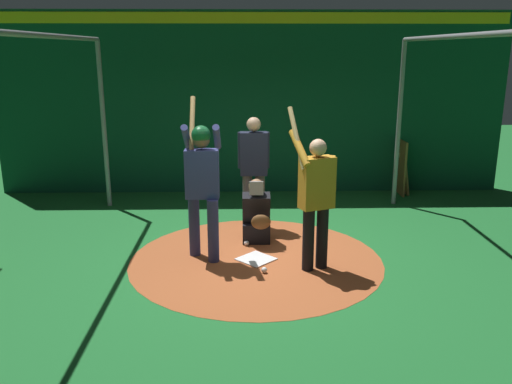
{
  "coord_description": "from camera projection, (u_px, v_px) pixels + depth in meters",
  "views": [
    {
      "loc": [
        6.6,
        -0.16,
        2.74
      ],
      "look_at": [
        0.0,
        0.0,
        0.95
      ],
      "focal_mm": 36.88,
      "sensor_mm": 36.0,
      "label": 1
    }
  ],
  "objects": [
    {
      "name": "baseball_1",
      "position": [
        264.0,
        270.0,
        6.66
      ],
      "size": [
        0.07,
        0.07,
        0.07
      ],
      "primitive_type": "sphere",
      "color": "white",
      "rests_on": "dirt_circle"
    },
    {
      "name": "back_wall",
      "position": [
        251.0,
        103.0,
        10.15
      ],
      "size": [
        0.23,
        9.81,
        3.46
      ],
      "color": "#0F472D",
      "rests_on": "ground"
    },
    {
      "name": "catcher",
      "position": [
        256.0,
        217.0,
        7.68
      ],
      "size": [
        0.58,
        0.4,
        0.95
      ],
      "color": "black",
      "rests_on": "ground"
    },
    {
      "name": "visitor",
      "position": [
        316.0,
        195.0,
        6.56
      ],
      "size": [
        0.54,
        0.6,
        2.06
      ],
      "rotation": [
        0.0,
        0.0,
        0.37
      ],
      "color": "black",
      "rests_on": "ground"
    },
    {
      "name": "cage_frame",
      "position": [
        256.0,
        107.0,
        6.56
      ],
      "size": [
        5.35,
        5.29,
        2.94
      ],
      "color": "gray",
      "rests_on": "ground"
    },
    {
      "name": "dirt_circle",
      "position": [
        256.0,
        260.0,
        7.09
      ],
      "size": [
        3.4,
        3.4,
        0.01
      ],
      "primitive_type": "cylinder",
      "color": "#AD562D",
      "rests_on": "ground"
    },
    {
      "name": "baseball_0",
      "position": [
        246.0,
        243.0,
        7.58
      ],
      "size": [
        0.07,
        0.07,
        0.07
      ],
      "primitive_type": "sphere",
      "color": "white",
      "rests_on": "dirt_circle"
    },
    {
      "name": "batter",
      "position": [
        202.0,
        179.0,
        6.88
      ],
      "size": [
        0.68,
        0.49,
        2.15
      ],
      "color": "navy",
      "rests_on": "ground"
    },
    {
      "name": "ground_plane",
      "position": [
        256.0,
        260.0,
        7.09
      ],
      "size": [
        25.81,
        25.81,
        0.0
      ],
      "primitive_type": "plane",
      "color": "#1E6B2D"
    },
    {
      "name": "bat_rack",
      "position": [
        401.0,
        168.0,
        10.32
      ],
      "size": [
        0.7,
        0.21,
        1.05
      ],
      "color": "olive",
      "rests_on": "ground"
    },
    {
      "name": "home_plate",
      "position": [
        256.0,
        259.0,
        7.09
      ],
      "size": [
        0.59,
        0.59,
        0.01
      ],
      "primitive_type": "cube",
      "rotation": [
        0.0,
        0.0,
        0.79
      ],
      "color": "white",
      "rests_on": "dirt_circle"
    },
    {
      "name": "umpire",
      "position": [
        254.0,
        166.0,
        8.2
      ],
      "size": [
        0.22,
        0.49,
        1.75
      ],
      "color": "#4C4C51",
      "rests_on": "ground"
    }
  ]
}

